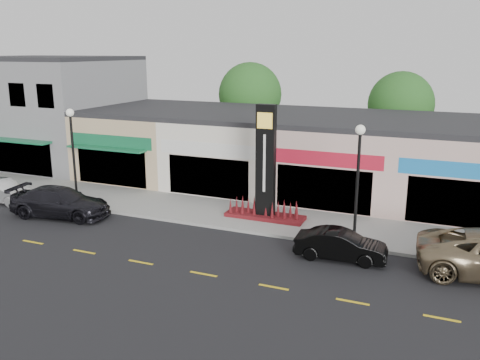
{
  "coord_description": "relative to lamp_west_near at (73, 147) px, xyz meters",
  "views": [
    {
      "loc": [
        11.71,
        -19.85,
        8.8
      ],
      "look_at": [
        1.64,
        4.0,
        2.14
      ],
      "focal_mm": 38.0,
      "sensor_mm": 36.0,
      "label": 1
    }
  ],
  "objects": [
    {
      "name": "car_black_conv",
      "position": [
        15.76,
        -1.84,
        -2.83
      ],
      "size": [
        1.58,
        3.99,
        1.29
      ],
      "primitive_type": "imported",
      "rotation": [
        0.0,
        0.0,
        1.63
      ],
      "color": "black",
      "rests_on": "ground"
    },
    {
      "name": "shop_beige",
      "position": [
        -0.5,
        8.96,
        -1.08
      ],
      "size": [
        7.0,
        10.85,
        4.8
      ],
      "color": "tan",
      "rests_on": "ground"
    },
    {
      "name": "curb",
      "position": [
        8.0,
        -0.4,
        -3.4
      ],
      "size": [
        52.0,
        0.2,
        0.15
      ],
      "primitive_type": "cube",
      "color": "gray",
      "rests_on": "ground"
    },
    {
      "name": "shop_cream",
      "position": [
        6.5,
        8.97,
        -1.08
      ],
      "size": [
        7.0,
        10.01,
        4.8
      ],
      "color": "white",
      "rests_on": "ground"
    },
    {
      "name": "car_dark_sedan",
      "position": [
        0.53,
        -1.93,
        -2.68
      ],
      "size": [
        3.02,
        5.75,
        1.59
      ],
      "primitive_type": "imported",
      "rotation": [
        0.0,
        0.0,
        1.72
      ],
      "color": "black",
      "rests_on": "ground"
    },
    {
      "name": "ground",
      "position": [
        8.0,
        -2.5,
        -3.48
      ],
      "size": [
        120.0,
        120.0,
        0.0
      ],
      "primitive_type": "plane",
      "color": "black",
      "rests_on": "ground"
    },
    {
      "name": "lamp_west_near",
      "position": [
        0.0,
        0.0,
        0.0
      ],
      "size": [
        0.44,
        0.44,
        5.47
      ],
      "color": "black",
      "rests_on": "sidewalk"
    },
    {
      "name": "shop_pink_w",
      "position": [
        13.5,
        8.97,
        -1.08
      ],
      "size": [
        7.0,
        10.01,
        4.8
      ],
      "color": "#C8A198",
      "rests_on": "ground"
    },
    {
      "name": "lamp_east_near",
      "position": [
        16.0,
        0.0,
        0.0
      ],
      "size": [
        0.44,
        0.44,
        5.47
      ],
      "color": "black",
      "rests_on": "sidewalk"
    },
    {
      "name": "sidewalk",
      "position": [
        8.0,
        1.85,
        -3.4
      ],
      "size": [
        52.0,
        4.3,
        0.15
      ],
      "primitive_type": "cube",
      "color": "gray",
      "rests_on": "ground"
    },
    {
      "name": "pylon_sign",
      "position": [
        11.0,
        1.7,
        -1.2
      ],
      "size": [
        4.2,
        1.3,
        6.0
      ],
      "color": "#54110E",
      "rests_on": "sidewalk"
    },
    {
      "name": "tree_rear_mid",
      "position": [
        16.0,
        17.0,
        1.41
      ],
      "size": [
        4.8,
        4.8,
        7.29
      ],
      "color": "#382619",
      "rests_on": "ground"
    },
    {
      "name": "tree_rear_west",
      "position": [
        4.0,
        17.0,
        1.74
      ],
      "size": [
        5.2,
        5.2,
        7.83
      ],
      "color": "#382619",
      "rests_on": "ground"
    },
    {
      "name": "shop_pink_e",
      "position": [
        20.5,
        8.97,
        -1.08
      ],
      "size": [
        7.0,
        10.01,
        4.8
      ],
      "color": "#C8A198",
      "rests_on": "ground"
    },
    {
      "name": "car_white_van",
      "position": [
        -4.54,
        -1.17,
        -2.81
      ],
      "size": [
        1.45,
        4.07,
        1.34
      ],
      "primitive_type": "imported",
      "rotation": [
        0.0,
        0.0,
        1.56
      ],
      "color": "silver",
      "rests_on": "ground"
    },
    {
      "name": "building_grey_2story",
      "position": [
        -10.0,
        8.98,
        0.67
      ],
      "size": [
        12.0,
        10.95,
        8.3
      ],
      "color": "slate",
      "rests_on": "ground"
    }
  ]
}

